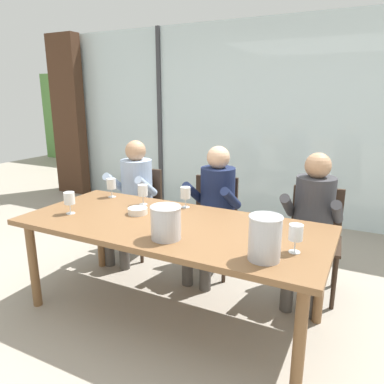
{
  "coord_description": "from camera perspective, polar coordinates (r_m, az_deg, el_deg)",
  "views": [
    {
      "loc": [
        1.27,
        -2.16,
        1.66
      ],
      "look_at": [
        0.0,
        0.35,
        0.9
      ],
      "focal_mm": 33.96,
      "sensor_mm": 36.0,
      "label": 1
    }
  ],
  "objects": [
    {
      "name": "tasting_bowl",
      "position": [
        2.88,
        -8.53,
        -2.94
      ],
      "size": [
        0.15,
        0.15,
        0.05
      ],
      "primitive_type": "cylinder",
      "color": "silver",
      "rests_on": "dining_table"
    },
    {
      "name": "wine_glass_center_pour",
      "position": [
        2.23,
        15.98,
        -6.32
      ],
      "size": [
        0.08,
        0.08,
        0.17
      ],
      "color": "silver",
      "rests_on": "dining_table"
    },
    {
      "name": "person_pale_blue_shirt",
      "position": [
        3.77,
        -9.27,
        0.08
      ],
      "size": [
        0.47,
        0.62,
        1.21
      ],
      "rotation": [
        0.0,
        0.0,
        0.03
      ],
      "color": "#9EB2D1",
      "rests_on": "ground"
    },
    {
      "name": "ground",
      "position": [
        3.79,
        4.52,
        -10.91
      ],
      "size": [
        14.0,
        14.0,
        0.0
      ],
      "primitive_type": "plane",
      "color": "#9E9384"
    },
    {
      "name": "wine_glass_spare_empty",
      "position": [
        3.09,
        -7.73,
        0.12
      ],
      "size": [
        0.08,
        0.08,
        0.17
      ],
      "color": "silver",
      "rests_on": "dining_table"
    },
    {
      "name": "curtain_heavy_drape",
      "position": [
        6.55,
        -18.81,
        11.15
      ],
      "size": [
        0.56,
        0.2,
        2.6
      ],
      "primitive_type": "cube",
      "color": "#472D1E",
      "rests_on": "ground"
    },
    {
      "name": "window_mullion_left",
      "position": [
        5.61,
        -5.03,
        11.35
      ],
      "size": [
        0.06,
        0.06,
        2.6
      ],
      "primitive_type": "cube",
      "color": "#38383D",
      "rests_on": "ground"
    },
    {
      "name": "window_glass_panel",
      "position": [
        4.96,
        12.12,
        10.6
      ],
      "size": [
        7.46,
        0.03,
        2.6
      ],
      "primitive_type": "cube",
      "color": "silver",
      "rests_on": "ground"
    },
    {
      "name": "dining_table",
      "position": [
        2.69,
        -3.38,
        -6.26
      ],
      "size": [
        2.26,
        0.99,
        0.75
      ],
      "color": "brown",
      "rests_on": "ground"
    },
    {
      "name": "hillside_vineyard",
      "position": [
        8.34,
        18.32,
        10.4
      ],
      "size": [
        13.46,
        2.4,
        2.18
      ],
      "primitive_type": "cube",
      "color": "#568942",
      "rests_on": "ground"
    },
    {
      "name": "wine_glass_by_right_taster",
      "position": [
        2.99,
        -18.7,
        -0.98
      ],
      "size": [
        0.08,
        0.08,
        0.17
      ],
      "color": "silver",
      "rests_on": "dining_table"
    },
    {
      "name": "chair_center",
      "position": [
        3.28,
        18.7,
        -5.98
      ],
      "size": [
        0.47,
        0.47,
        0.89
      ],
      "rotation": [
        0.0,
        0.0,
        0.08
      ],
      "color": "#332319",
      "rests_on": "ground"
    },
    {
      "name": "person_navy_polo",
      "position": [
        3.33,
        3.43,
        -1.73
      ],
      "size": [
        0.48,
        0.62,
        1.21
      ],
      "rotation": [
        0.0,
        0.0,
        -0.06
      ],
      "color": "#192347",
      "rests_on": "ground"
    },
    {
      "name": "wine_glass_near_bucket",
      "position": [
        2.99,
        -1.03,
        -0.18
      ],
      "size": [
        0.08,
        0.08,
        0.17
      ],
      "color": "silver",
      "rests_on": "dining_table"
    },
    {
      "name": "person_charcoal_jacket",
      "position": [
        3.11,
        18.32,
        -3.74
      ],
      "size": [
        0.46,
        0.61,
        1.21
      ],
      "rotation": [
        0.0,
        0.0,
        -0.01
      ],
      "color": "#38383D",
      "rests_on": "ground"
    },
    {
      "name": "ice_bucket_secondary",
      "position": [
        2.35,
        -4.12,
        -4.71
      ],
      "size": [
        0.2,
        0.2,
        0.22
      ],
      "color": "#B7B7BC",
      "rests_on": "dining_table"
    },
    {
      "name": "chair_near_curtain",
      "position": [
        3.94,
        -8.21,
        -1.83
      ],
      "size": [
        0.45,
        0.45,
        0.89
      ],
      "rotation": [
        0.0,
        0.0,
        0.03
      ],
      "color": "#332319",
      "rests_on": "ground"
    },
    {
      "name": "chair_left_of_center",
      "position": [
        3.52,
        3.36,
        -3.77
      ],
      "size": [
        0.49,
        0.49,
        0.89
      ],
      "rotation": [
        0.0,
        0.0,
        0.12
      ],
      "color": "#332319",
      "rests_on": "ground"
    },
    {
      "name": "wine_glass_by_left_taster",
      "position": [
        3.38,
        -12.56,
        1.15
      ],
      "size": [
        0.08,
        0.08,
        0.17
      ],
      "color": "silver",
      "rests_on": "dining_table"
    },
    {
      "name": "ice_bucket_primary",
      "position": [
        2.09,
        11.38,
        -7.0
      ],
      "size": [
        0.19,
        0.19,
        0.26
      ],
      "color": "#B7B7BC",
      "rests_on": "dining_table"
    }
  ]
}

